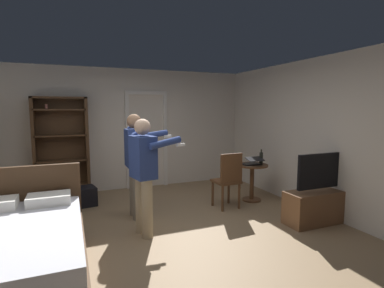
{
  "coord_description": "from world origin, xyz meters",
  "views": [
    {
      "loc": [
        -1.14,
        -3.81,
        1.76
      ],
      "look_at": [
        0.63,
        0.5,
        1.2
      ],
      "focal_mm": 27.95,
      "sensor_mm": 36.0,
      "label": 1
    }
  ],
  "objects_px": {
    "tv_flatscreen": "(320,203)",
    "side_table": "(252,176)",
    "suitcase_dark": "(56,202)",
    "bed": "(15,252)",
    "bookshelf": "(62,144)",
    "bottle_on_table": "(261,158)",
    "laptop": "(252,162)",
    "suitcase_small": "(80,197)",
    "wooden_chair": "(228,178)",
    "person_blue_shirt": "(144,170)",
    "person_striped_shirt": "(136,159)"
  },
  "relations": [
    {
      "from": "suitcase_dark",
      "to": "bed",
      "type": "bearing_deg",
      "value": -100.07
    },
    {
      "from": "bottle_on_table",
      "to": "person_striped_shirt",
      "type": "distance_m",
      "value": 2.37
    },
    {
      "from": "tv_flatscreen",
      "to": "laptop",
      "type": "xyz_separation_m",
      "value": [
        -0.38,
        1.29,
        0.44
      ]
    },
    {
      "from": "wooden_chair",
      "to": "suitcase_dark",
      "type": "distance_m",
      "value": 2.94
    },
    {
      "from": "wooden_chair",
      "to": "person_striped_shirt",
      "type": "distance_m",
      "value": 1.64
    },
    {
      "from": "bottle_on_table",
      "to": "person_striped_shirt",
      "type": "xyz_separation_m",
      "value": [
        -2.36,
        0.04,
        0.13
      ]
    },
    {
      "from": "wooden_chair",
      "to": "bed",
      "type": "bearing_deg",
      "value": -160.19
    },
    {
      "from": "wooden_chair",
      "to": "suitcase_dark",
      "type": "height_order",
      "value": "wooden_chair"
    },
    {
      "from": "person_blue_shirt",
      "to": "suitcase_dark",
      "type": "xyz_separation_m",
      "value": [
        -1.18,
        1.4,
        -0.73
      ]
    },
    {
      "from": "person_blue_shirt",
      "to": "bottle_on_table",
      "type": "bearing_deg",
      "value": 15.91
    },
    {
      "from": "tv_flatscreen",
      "to": "side_table",
      "type": "relative_size",
      "value": 1.63
    },
    {
      "from": "bookshelf",
      "to": "wooden_chair",
      "type": "xyz_separation_m",
      "value": [
        2.69,
        -1.85,
        -0.52
      ]
    },
    {
      "from": "suitcase_dark",
      "to": "laptop",
      "type": "bearing_deg",
      "value": -12.44
    },
    {
      "from": "bed",
      "to": "suitcase_small",
      "type": "relative_size",
      "value": 3.96
    },
    {
      "from": "person_striped_shirt",
      "to": "laptop",
      "type": "bearing_deg",
      "value": -0.11
    },
    {
      "from": "wooden_chair",
      "to": "suitcase_small",
      "type": "height_order",
      "value": "wooden_chair"
    },
    {
      "from": "tv_flatscreen",
      "to": "bottle_on_table",
      "type": "relative_size",
      "value": 3.9
    },
    {
      "from": "bed",
      "to": "side_table",
      "type": "relative_size",
      "value": 2.99
    },
    {
      "from": "person_blue_shirt",
      "to": "suitcase_small",
      "type": "distance_m",
      "value": 1.98
    },
    {
      "from": "bottle_on_table",
      "to": "person_blue_shirt",
      "type": "distance_m",
      "value": 2.49
    },
    {
      "from": "bookshelf",
      "to": "bottle_on_table",
      "type": "distance_m",
      "value": 3.87
    },
    {
      "from": "side_table",
      "to": "bottle_on_table",
      "type": "relative_size",
      "value": 2.4
    },
    {
      "from": "side_table",
      "to": "laptop",
      "type": "xyz_separation_m",
      "value": [
        -0.03,
        -0.04,
        0.28
      ]
    },
    {
      "from": "bottle_on_table",
      "to": "suitcase_small",
      "type": "relative_size",
      "value": 0.55
    },
    {
      "from": "bed",
      "to": "wooden_chair",
      "type": "height_order",
      "value": "bed"
    },
    {
      "from": "suitcase_dark",
      "to": "suitcase_small",
      "type": "relative_size",
      "value": 1.05
    },
    {
      "from": "bottle_on_table",
      "to": "bed",
      "type": "bearing_deg",
      "value": -161.91
    },
    {
      "from": "tv_flatscreen",
      "to": "bottle_on_table",
      "type": "bearing_deg",
      "value": 99.55
    },
    {
      "from": "laptop",
      "to": "wooden_chair",
      "type": "bearing_deg",
      "value": -162.92
    },
    {
      "from": "bottle_on_table",
      "to": "tv_flatscreen",
      "type": "bearing_deg",
      "value": -80.45
    },
    {
      "from": "suitcase_dark",
      "to": "bookshelf",
      "type": "bearing_deg",
      "value": 82.85
    },
    {
      "from": "person_striped_shirt",
      "to": "suitcase_small",
      "type": "distance_m",
      "value": 1.47
    },
    {
      "from": "person_blue_shirt",
      "to": "suitcase_dark",
      "type": "relative_size",
      "value": 2.91
    },
    {
      "from": "side_table",
      "to": "suitcase_dark",
      "type": "distance_m",
      "value": 3.5
    },
    {
      "from": "laptop",
      "to": "bed",
      "type": "bearing_deg",
      "value": -160.64
    },
    {
      "from": "laptop",
      "to": "bottle_on_table",
      "type": "distance_m",
      "value": 0.19
    },
    {
      "from": "bed",
      "to": "laptop",
      "type": "relative_size",
      "value": 6.23
    },
    {
      "from": "side_table",
      "to": "wooden_chair",
      "type": "distance_m",
      "value": 0.69
    },
    {
      "from": "person_striped_shirt",
      "to": "bookshelf",
      "type": "bearing_deg",
      "value": 123.75
    },
    {
      "from": "tv_flatscreen",
      "to": "bottle_on_table",
      "type": "xyz_separation_m",
      "value": [
        -0.21,
        1.25,
        0.51
      ]
    },
    {
      "from": "bed",
      "to": "laptop",
      "type": "distance_m",
      "value": 3.97
    },
    {
      "from": "laptop",
      "to": "bottle_on_table",
      "type": "relative_size",
      "value": 1.15
    },
    {
      "from": "suitcase_dark",
      "to": "wooden_chair",
      "type": "bearing_deg",
      "value": -18.44
    },
    {
      "from": "bed",
      "to": "person_blue_shirt",
      "type": "xyz_separation_m",
      "value": [
        1.49,
        0.59,
        0.62
      ]
    },
    {
      "from": "person_blue_shirt",
      "to": "suitcase_dark",
      "type": "bearing_deg",
      "value": 130.13
    },
    {
      "from": "laptop",
      "to": "suitcase_dark",
      "type": "relative_size",
      "value": 0.61
    },
    {
      "from": "bottle_on_table",
      "to": "wooden_chair",
      "type": "bearing_deg",
      "value": -169.02
    },
    {
      "from": "laptop",
      "to": "person_striped_shirt",
      "type": "relative_size",
      "value": 0.2
    },
    {
      "from": "bed",
      "to": "person_striped_shirt",
      "type": "relative_size",
      "value": 1.26
    },
    {
      "from": "bed",
      "to": "side_table",
      "type": "height_order",
      "value": "bed"
    }
  ]
}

